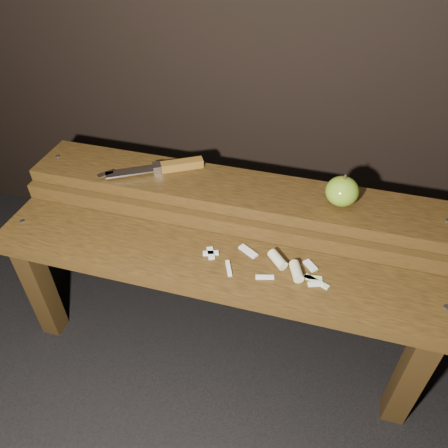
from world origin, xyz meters
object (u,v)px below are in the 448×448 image
(bench_front_tier, at_px, (212,281))
(knife, at_px, (169,167))
(apple, at_px, (342,191))
(bench_rear_tier, at_px, (234,210))

(bench_front_tier, xyz_separation_m, knife, (-0.21, 0.25, 0.16))
(apple, xyz_separation_m, knife, (-0.49, 0.02, -0.03))
(bench_front_tier, distance_m, bench_rear_tier, 0.23)
(bench_rear_tier, xyz_separation_m, apple, (0.29, 0.00, 0.13))
(bench_rear_tier, relative_size, knife, 4.34)
(bench_front_tier, distance_m, apple, 0.41)
(bench_rear_tier, height_order, apple, apple)
(bench_front_tier, relative_size, bench_rear_tier, 1.00)
(bench_rear_tier, distance_m, knife, 0.23)
(bench_rear_tier, bearing_deg, bench_front_tier, -90.00)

